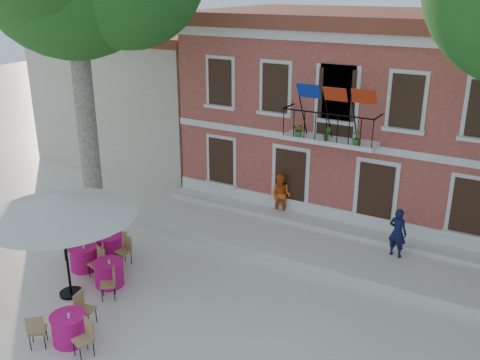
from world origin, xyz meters
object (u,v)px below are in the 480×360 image
pedestrian_orange (281,195)px  cafe_table_3 (109,272)px  cafe_table_0 (84,257)px  cafe_table_1 (69,327)px  patio_umbrella (60,205)px  cafe_table_4 (110,245)px  pedestrian_navy (398,233)px

pedestrian_orange → cafe_table_3: 7.04m
cafe_table_0 → cafe_table_1: bearing=-50.0°
patio_umbrella → cafe_table_1: (1.64, -1.57, -2.37)m
patio_umbrella → cafe_table_4: (-0.60, 2.28, -2.37)m
patio_umbrella → pedestrian_orange: size_ratio=2.58×
cafe_table_0 → cafe_table_3: (1.36, -0.32, 0.00)m
pedestrian_orange → cafe_table_3: pedestrian_orange is taller
cafe_table_0 → cafe_table_1: (2.39, -2.85, 0.01)m
cafe_table_0 → cafe_table_3: same height
cafe_table_0 → pedestrian_navy: bearing=31.9°
cafe_table_3 → pedestrian_navy: bearing=38.3°
pedestrian_navy → cafe_table_4: bearing=38.7°
pedestrian_navy → cafe_table_3: pedestrian_navy is taller
patio_umbrella → cafe_table_4: patio_umbrella is taller
patio_umbrella → cafe_table_3: (0.61, 0.95, -2.38)m
patio_umbrella → pedestrian_navy: (7.64, 6.50, -1.69)m
pedestrian_orange → cafe_table_0: bearing=-123.2°
cafe_table_3 → cafe_table_1: bearing=-67.8°
cafe_table_4 → cafe_table_0: bearing=-98.5°
patio_umbrella → cafe_table_0: bearing=120.3°
cafe_table_1 → cafe_table_4: bearing=120.2°
cafe_table_1 → cafe_table_4: size_ratio=1.00×
patio_umbrella → cafe_table_0: size_ratio=2.13×
cafe_table_1 → cafe_table_4: same height
patio_umbrella → cafe_table_0: 2.80m
cafe_table_1 → cafe_table_3: same height
pedestrian_navy → pedestrian_orange: pedestrian_orange is taller
pedestrian_orange → cafe_table_0: 7.34m
cafe_table_1 → cafe_table_4: (-2.24, 3.85, 0.00)m
cafe_table_3 → cafe_table_4: 1.79m
patio_umbrella → pedestrian_orange: bearing=67.8°
patio_umbrella → cafe_table_4: size_ratio=2.29×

